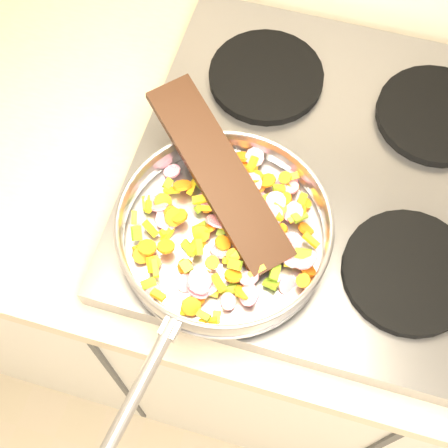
# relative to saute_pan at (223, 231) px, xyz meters

# --- Properties ---
(cooktop) EXTENTS (0.60, 0.60, 0.04)m
(cooktop) POSITION_rel_saute_pan_xyz_m (0.12, 0.17, -0.07)
(cooktop) COLOR #939399
(cooktop) RESTS_ON counter_top
(grate_fl) EXTENTS (0.19, 0.19, 0.02)m
(grate_fl) POSITION_rel_saute_pan_xyz_m (-0.02, 0.03, -0.04)
(grate_fl) COLOR black
(grate_fl) RESTS_ON cooktop
(grate_fr) EXTENTS (0.19, 0.19, 0.02)m
(grate_fr) POSITION_rel_saute_pan_xyz_m (0.26, 0.03, -0.04)
(grate_fr) COLOR black
(grate_fr) RESTS_ON cooktop
(grate_bl) EXTENTS (0.19, 0.19, 0.02)m
(grate_bl) POSITION_rel_saute_pan_xyz_m (-0.02, 0.31, -0.04)
(grate_bl) COLOR black
(grate_bl) RESTS_ON cooktop
(grate_br) EXTENTS (0.19, 0.19, 0.02)m
(grate_br) POSITION_rel_saute_pan_xyz_m (0.26, 0.31, -0.04)
(grate_br) COLOR black
(grate_br) RESTS_ON cooktop
(saute_pan) EXTENTS (0.34, 0.50, 0.06)m
(saute_pan) POSITION_rel_saute_pan_xyz_m (0.00, 0.00, 0.00)
(saute_pan) COLOR #9E9EA5
(saute_pan) RESTS_ON grate_fl
(vegetable_heap) EXTENTS (0.27, 0.28, 0.05)m
(vegetable_heap) POSITION_rel_saute_pan_xyz_m (0.00, 0.02, -0.01)
(vegetable_heap) COLOR olive
(vegetable_heap) RESTS_ON saute_pan
(wooden_spatula) EXTENTS (0.27, 0.26, 0.08)m
(wooden_spatula) POSITION_rel_saute_pan_xyz_m (-0.03, 0.07, 0.03)
(wooden_spatula) COLOR black
(wooden_spatula) RESTS_ON saute_pan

